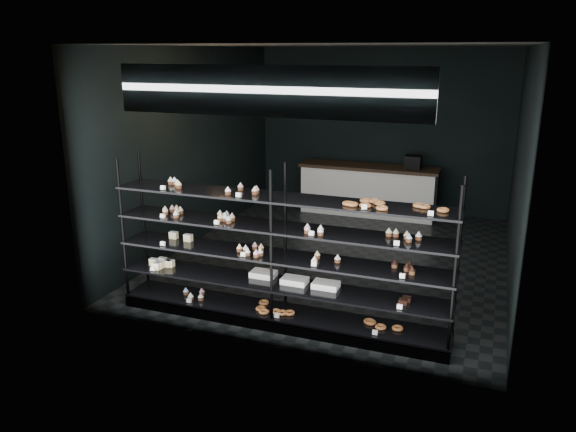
% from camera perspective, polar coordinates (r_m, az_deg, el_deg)
% --- Properties ---
extents(room, '(5.01, 6.01, 3.20)m').
position_cam_1_polar(room, '(8.52, 5.43, 6.05)').
color(room, black).
rests_on(room, ground).
extents(display_shelf, '(4.00, 0.50, 1.91)m').
position_cam_1_polar(display_shelf, '(6.58, -1.18, -5.90)').
color(display_shelf, black).
rests_on(display_shelf, room).
extents(signage, '(3.30, 0.05, 0.50)m').
position_cam_1_polar(signage, '(5.62, -2.35, 12.56)').
color(signage, '#100D44').
rests_on(signage, room).
extents(pendant_lamp, '(0.30, 0.30, 0.88)m').
position_cam_1_polar(pendant_lamp, '(8.06, -7.22, 11.51)').
color(pendant_lamp, black).
rests_on(pendant_lamp, room).
extents(service_counter, '(2.70, 0.65, 1.23)m').
position_cam_1_polar(service_counter, '(11.15, 8.20, 2.68)').
color(service_counter, silver).
rests_on(service_counter, room).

